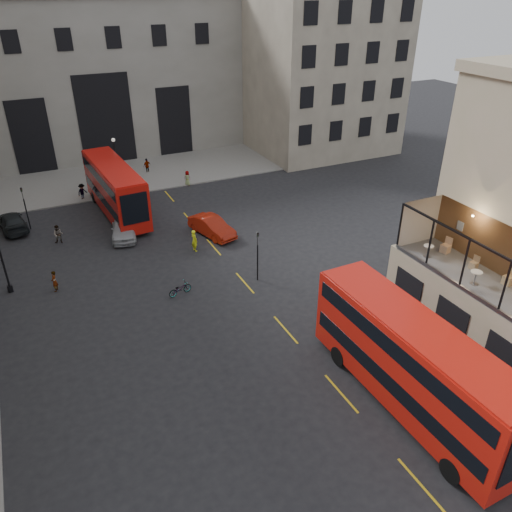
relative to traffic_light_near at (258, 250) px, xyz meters
name	(u,v)px	position (x,y,z in m)	size (l,w,h in m)	color
ground	(372,382)	(1.00, -12.00, -2.42)	(140.00, 140.00, 0.00)	black
host_frontage	(471,316)	(7.50, -12.00, -0.17)	(3.00, 11.00, 4.50)	tan
cafe_floor	(479,281)	(7.50, -12.00, 2.12)	(3.00, 10.00, 0.10)	slate
gateway	(92,73)	(-4.00, 35.99, 6.96)	(35.00, 10.60, 18.00)	gray
building_right	(312,59)	(21.00, 27.97, 7.97)	(16.60, 18.60, 20.00)	#ADA28B
pavement_far	(112,177)	(-5.00, 26.00, -2.36)	(40.00, 12.00, 0.12)	slate
traffic_light_near	(258,250)	(0.00, 0.00, 0.00)	(0.16, 0.20, 3.80)	black
traffic_light_far	(24,203)	(-14.00, 16.00, 0.00)	(0.16, 0.20, 3.80)	black
street_lamp_a	(2,261)	(-16.00, 6.00, -0.03)	(0.36, 0.36, 5.33)	black
street_lamp_b	(117,167)	(-5.00, 22.00, -0.03)	(0.36, 0.36, 5.33)	black
bus_near	(412,361)	(1.50, -13.94, 0.34)	(3.03, 12.37, 4.92)	red
bus_far	(115,187)	(-6.47, 15.86, 0.21)	(3.42, 11.91, 4.70)	#B4120C
car_a	(124,228)	(-7.01, 11.07, -1.61)	(1.93, 4.80, 1.64)	#A5A9AE
car_b	(212,227)	(-0.30, 8.11, -1.64)	(1.66, 4.77, 1.57)	maroon
car_c	(12,222)	(-15.32, 16.55, -1.72)	(1.98, 4.86, 1.41)	black
bicycle	(180,289)	(-5.57, 0.60, -1.98)	(0.59, 1.69, 0.89)	gray
cyclist	(194,241)	(-2.55, 6.13, -1.53)	(0.65, 0.43, 1.79)	#E8F619
pedestrian_a	(58,234)	(-12.04, 12.19, -1.65)	(0.76, 0.59, 1.56)	gray
pedestrian_b	(82,192)	(-8.82, 20.75, -1.60)	(1.07, 0.61, 1.65)	gray
pedestrian_c	(147,166)	(-1.10, 25.74, -1.61)	(0.95, 0.40, 1.63)	gray
pedestrian_d	(187,178)	(1.67, 20.15, -1.66)	(0.75, 0.49, 1.54)	gray
pedestrian_e	(54,281)	(-13.16, 4.75, -1.66)	(0.56, 0.37, 1.54)	gray
cafe_table_mid	(476,276)	(6.97, -12.09, 2.68)	(0.61, 0.61, 0.76)	white
cafe_table_far	(428,249)	(6.84, -8.69, 2.65)	(0.58, 0.58, 0.72)	silver
cafe_chair_b	(508,280)	(8.54, -12.89, 2.46)	(0.48, 0.48, 0.92)	#DAB47D
cafe_chair_c	(474,265)	(8.17, -10.89, 2.41)	(0.45, 0.45, 0.78)	tan
cafe_chair_d	(446,248)	(8.16, -8.75, 2.46)	(0.55, 0.55, 0.95)	tan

